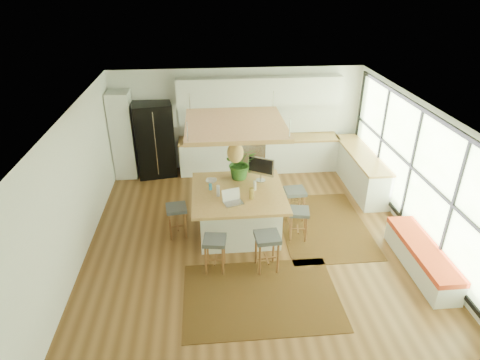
{
  "coord_description": "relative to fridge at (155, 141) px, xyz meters",
  "views": [
    {
      "loc": [
        -0.85,
        -6.78,
        4.9
      ],
      "look_at": [
        -0.2,
        0.5,
        1.1
      ],
      "focal_mm": 30.52,
      "sensor_mm": 36.0,
      "label": 1
    }
  ],
  "objects": [
    {
      "name": "floor",
      "position": [
        2.17,
        -3.21,
        -0.93
      ],
      "size": [
        7.0,
        7.0,
        0.0
      ],
      "primitive_type": "plane",
      "color": "brown",
      "rests_on": "ground"
    },
    {
      "name": "ceiling",
      "position": [
        2.17,
        -3.21,
        1.78
      ],
      "size": [
        7.0,
        7.0,
        0.0
      ],
      "primitive_type": "plane",
      "rotation": [
        3.14,
        0.0,
        0.0
      ],
      "color": "white",
      "rests_on": "ground"
    },
    {
      "name": "wall_back",
      "position": [
        2.17,
        0.29,
        0.42
      ],
      "size": [
        6.5,
        0.0,
        6.5
      ],
      "primitive_type": "plane",
      "rotation": [
        1.57,
        0.0,
        0.0
      ],
      "color": "silver",
      "rests_on": "ground"
    },
    {
      "name": "wall_front",
      "position": [
        2.17,
        -6.71,
        0.42
      ],
      "size": [
        6.5,
        0.0,
        6.5
      ],
      "primitive_type": "plane",
      "rotation": [
        -1.57,
        0.0,
        0.0
      ],
      "color": "silver",
      "rests_on": "ground"
    },
    {
      "name": "wall_left",
      "position": [
        -1.08,
        -3.21,
        0.42
      ],
      "size": [
        0.0,
        7.0,
        7.0
      ],
      "primitive_type": "plane",
      "rotation": [
        1.57,
        0.0,
        1.57
      ],
      "color": "silver",
      "rests_on": "ground"
    },
    {
      "name": "wall_right",
      "position": [
        5.42,
        -3.21,
        0.42
      ],
      "size": [
        0.0,
        7.0,
        7.0
      ],
      "primitive_type": "plane",
      "rotation": [
        1.57,
        0.0,
        -1.57
      ],
      "color": "silver",
      "rests_on": "ground"
    },
    {
      "name": "window_wall",
      "position": [
        5.39,
        -3.21,
        0.47
      ],
      "size": [
        0.1,
        6.2,
        2.6
      ],
      "primitive_type": null,
      "color": "black",
      "rests_on": "wall_right"
    },
    {
      "name": "pantry",
      "position": [
        -0.78,
        -0.03,
        0.2
      ],
      "size": [
        0.55,
        0.6,
        2.25
      ],
      "primitive_type": "cube",
      "color": "silver",
      "rests_on": "floor"
    },
    {
      "name": "back_counter_base",
      "position": [
        2.72,
        -0.03,
        -0.49
      ],
      "size": [
        4.2,
        0.6,
        0.88
      ],
      "primitive_type": "cube",
      "color": "silver",
      "rests_on": "floor"
    },
    {
      "name": "back_counter_top",
      "position": [
        2.72,
        -0.03,
        -0.03
      ],
      "size": [
        4.24,
        0.64,
        0.05
      ],
      "primitive_type": "cube",
      "color": "#A07239",
      "rests_on": "back_counter_base"
    },
    {
      "name": "backsplash",
      "position": [
        2.72,
        0.27,
        0.43
      ],
      "size": [
        4.2,
        0.02,
        0.8
      ],
      "primitive_type": "cube",
      "color": "white",
      "rests_on": "wall_back"
    },
    {
      "name": "upper_cabinets",
      "position": [
        2.72,
        0.11,
        1.22
      ],
      "size": [
        4.2,
        0.34,
        0.7
      ],
      "primitive_type": "cube",
      "color": "silver",
      "rests_on": "wall_back"
    },
    {
      "name": "range",
      "position": [
        2.47,
        -0.03,
        -0.43
      ],
      "size": [
        0.76,
        0.62,
        1.0
      ],
      "primitive_type": null,
      "color": "#A5A5AA",
      "rests_on": "floor"
    },
    {
      "name": "right_counter_base",
      "position": [
        5.1,
        -1.21,
        -0.49
      ],
      "size": [
        0.6,
        2.5,
        0.88
      ],
      "primitive_type": "cube",
      "color": "silver",
      "rests_on": "floor"
    },
    {
      "name": "right_counter_top",
      "position": [
        5.1,
        -1.21,
        -0.03
      ],
      "size": [
        0.64,
        2.54,
        0.05
      ],
      "primitive_type": "cube",
      "color": "#A07239",
      "rests_on": "right_counter_base"
    },
    {
      "name": "window_bench",
      "position": [
        5.12,
        -4.41,
        -0.68
      ],
      "size": [
        0.52,
        2.0,
        0.5
      ],
      "primitive_type": null,
      "color": "silver",
      "rests_on": "floor"
    },
    {
      "name": "ceiling_panel",
      "position": [
        1.87,
        -2.81,
        1.12
      ],
      "size": [
        1.86,
        1.86,
        0.8
      ],
      "primitive_type": null,
      "color": "#A07239",
      "rests_on": "ceiling"
    },
    {
      "name": "rug_near",
      "position": [
        2.14,
        -4.86,
        -0.92
      ],
      "size": [
        2.6,
        1.8,
        0.01
      ],
      "primitive_type": "cube",
      "color": "black",
      "rests_on": "floor"
    },
    {
      "name": "rug_right",
      "position": [
        3.74,
        -2.86,
        -0.92
      ],
      "size": [
        1.8,
        2.6,
        0.01
      ],
      "primitive_type": "cube",
      "color": "black",
      "rests_on": "floor"
    },
    {
      "name": "fridge",
      "position": [
        0.0,
        0.0,
        0.0
      ],
      "size": [
        1.07,
        0.89,
        1.94
      ],
      "primitive_type": null,
      "rotation": [
        0.0,
        0.0,
        0.15
      ],
      "color": "black",
      "rests_on": "floor"
    },
    {
      "name": "island",
      "position": [
        1.93,
        -2.87,
        -0.46
      ],
      "size": [
        1.85,
        1.85,
        0.93
      ],
      "primitive_type": null,
      "color": "#A07239",
      "rests_on": "floor"
    },
    {
      "name": "stool_near_left",
      "position": [
        1.4,
        -4.08,
        -0.57
      ],
      "size": [
        0.45,
        0.45,
        0.67
      ],
      "primitive_type": null,
      "rotation": [
        0.0,
        0.0,
        -0.14
      ],
      "color": "#3D3F43",
      "rests_on": "floor"
    },
    {
      "name": "stool_near_right",
      "position": [
        2.33,
        -4.14,
        -0.57
      ],
      "size": [
        0.46,
        0.46,
        0.73
      ],
      "primitive_type": null,
      "rotation": [
        0.0,
        0.0,
        0.08
      ],
      "color": "#3D3F43",
      "rests_on": "floor"
    },
    {
      "name": "stool_right_front",
      "position": [
        3.1,
        -3.24,
        -0.57
      ],
      "size": [
        0.45,
        0.45,
        0.66
      ],
      "primitive_type": null,
      "rotation": [
        0.0,
        0.0,
        1.4
      ],
      "color": "#3D3F43",
      "rests_on": "floor"
    },
    {
      "name": "stool_right_back",
      "position": [
        3.17,
        -2.52,
        -0.57
      ],
      "size": [
        0.45,
        0.45,
        0.72
      ],
      "primitive_type": null,
      "rotation": [
        0.0,
        0.0,
        1.63
      ],
      "color": "#3D3F43",
      "rests_on": "floor"
    },
    {
      "name": "stool_left_side",
      "position": [
        0.67,
        -2.93,
        -0.57
      ],
      "size": [
        0.45,
        0.45,
        0.68
      ],
      "primitive_type": null,
      "rotation": [
        0.0,
        0.0,
        -1.44
      ],
      "color": "#3D3F43",
      "rests_on": "floor"
    },
    {
      "name": "laptop",
      "position": [
        1.79,
        -3.33,
        0.12
      ],
      "size": [
        0.45,
        0.47,
        0.27
      ],
      "primitive_type": null,
      "rotation": [
        0.0,
        0.0,
        0.3
      ],
      "color": "#A5A5AA",
      "rests_on": "island"
    },
    {
      "name": "monitor",
      "position": [
        2.43,
        -2.44,
        0.26
      ],
      "size": [
        0.6,
        0.48,
        0.54
      ],
      "primitive_type": null,
      "rotation": [
        0.0,
        0.0,
        -0.54
      ],
      "color": "#A5A5AA",
      "rests_on": "island"
    },
    {
      "name": "microwave",
      "position": [
        1.21,
        -0.05,
        0.2
      ],
      "size": [
        0.63,
        0.41,
        0.4
      ],
      "primitive_type": "imported",
      "rotation": [
        0.0,
        0.0,
        0.16
      ],
      "color": "#A5A5AA",
      "rests_on": "back_counter_top"
    },
    {
      "name": "island_plant",
      "position": [
        2.02,
        -2.28,
        0.29
      ],
      "size": [
        0.75,
        0.81,
        0.56
      ],
      "primitive_type": "imported",
      "rotation": [
        0.0,
        0.0,
        0.16
      ],
      "color": "#1E4C19",
      "rests_on": "island"
    },
    {
      "name": "island_bowl",
      "position": [
        1.4,
        -2.42,
        0.03
      ],
      "size": [
        0.26,
        0.26,
        0.06
      ],
      "primitive_type": "imported",
      "rotation": [
        0.0,
        0.0,
        -0.14
      ],
      "color": "beige",
      "rests_on": "island"
    },
    {
      "name": "island_bottle_0",
      "position": [
        1.38,
        -2.77,
        0.1
      ],
      "size": [
        0.07,
        0.07,
        0.19
      ],
      "primitive_type": "cylinder",
      "color": "#2F83BD",
      "rests_on": "island"
    },
    {
      "name": "island_bottle_1",
      "position": [
        1.53,
        -3.02,
        0.1
      ],
      "size": [
        0.07,
        0.07,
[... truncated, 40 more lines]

